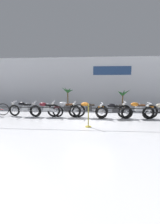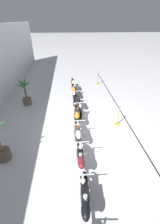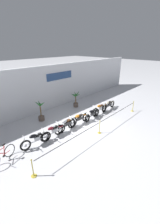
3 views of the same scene
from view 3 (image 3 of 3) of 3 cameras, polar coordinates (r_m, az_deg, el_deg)
name	(u,v)px [view 3 (image 3 of 3)]	position (r m, az deg, el deg)	size (l,w,h in m)	color
ground_plane	(85,126)	(11.87, 2.04, -5.54)	(120.00, 120.00, 0.00)	silver
back_wall	(45,89)	(14.68, -13.24, 8.63)	(28.00, 0.29, 4.20)	white
motorcycle_black_0	(36,139)	(9.93, -16.44, -9.96)	(2.12, 0.62, 0.93)	black
motorcycle_maroon_1	(53,131)	(10.52, -10.24, -7.24)	(2.11, 0.62, 0.92)	black
motorcycle_silver_2	(66,125)	(11.16, -5.26, -4.82)	(2.29, 0.62, 0.97)	black
motorcycle_orange_3	(79,119)	(11.95, -0.47, -2.74)	(2.34, 0.62, 0.96)	black
motorcycle_black_4	(92,114)	(12.89, 4.65, -0.81)	(2.12, 0.62, 0.92)	black
motorcycle_orange_5	(100,109)	(13.96, 7.54, 1.22)	(2.29, 0.62, 0.97)	black
motorcycle_cream_6	(108,105)	(15.00, 10.78, 2.55)	(2.31, 0.62, 0.93)	black
bicycle	(2,156)	(9.44, -27.55, -14.52)	(1.68, 0.70, 0.98)	black
potted_palm_left_of_row	(76,100)	(15.35, -1.63, 4.52)	(1.02, 0.96, 1.62)	brown
potted_palm_right_of_row	(41,112)	(12.89, -14.72, -0.09)	(0.97, 1.04, 1.80)	brown
stanchion_far_left	(87,132)	(9.78, 2.60, -7.54)	(10.83, 0.28, 1.05)	gold
stanchion_mid_left	(99,129)	(10.95, 7.44, -6.34)	(0.28, 0.28, 1.05)	gold
stanchion_mid_right	(133,108)	(15.28, 19.48, 1.55)	(0.28, 0.28, 1.05)	gold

